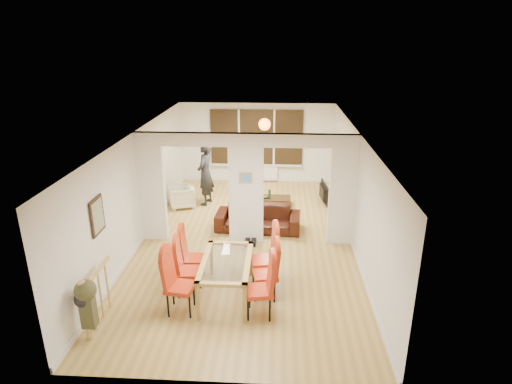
# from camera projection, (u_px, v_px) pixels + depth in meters

# --- Properties ---
(floor) EXTENTS (5.00, 9.00, 0.01)m
(floor) POSITION_uv_depth(u_px,v_px,m) (247.00, 240.00, 10.27)
(floor) COLOR #AD8D45
(floor) RESTS_ON ground
(room_walls) EXTENTS (5.00, 9.00, 2.60)m
(room_walls) POSITION_uv_depth(u_px,v_px,m) (246.00, 189.00, 9.82)
(room_walls) COLOR silver
(room_walls) RESTS_ON floor
(divider_wall) EXTENTS (5.00, 0.18, 2.60)m
(divider_wall) POSITION_uv_depth(u_px,v_px,m) (246.00, 189.00, 9.82)
(divider_wall) COLOR white
(divider_wall) RESTS_ON floor
(bay_window_blinds) EXTENTS (3.00, 0.08, 1.80)m
(bay_window_blinds) POSITION_uv_depth(u_px,v_px,m) (257.00, 137.00, 13.92)
(bay_window_blinds) COLOR black
(bay_window_blinds) RESTS_ON room_walls
(radiator) EXTENTS (1.40, 0.08, 0.50)m
(radiator) POSITION_uv_depth(u_px,v_px,m) (256.00, 173.00, 14.29)
(radiator) COLOR white
(radiator) RESTS_ON floor
(pendant_light) EXTENTS (0.36, 0.36, 0.36)m
(pendant_light) POSITION_uv_depth(u_px,v_px,m) (265.00, 124.00, 12.61)
(pendant_light) COLOR orange
(pendant_light) RESTS_ON room_walls
(stair_newel) EXTENTS (0.40, 1.20, 1.10)m
(stair_newel) POSITION_uv_depth(u_px,v_px,m) (99.00, 292.00, 7.20)
(stair_newel) COLOR tan
(stair_newel) RESTS_ON floor
(wall_poster) EXTENTS (0.04, 0.52, 0.67)m
(wall_poster) POSITION_uv_depth(u_px,v_px,m) (97.00, 216.00, 7.60)
(wall_poster) COLOR gray
(wall_poster) RESTS_ON room_walls
(pillar_photo) EXTENTS (0.30, 0.03, 0.25)m
(pillar_photo) POSITION_uv_depth(u_px,v_px,m) (246.00, 178.00, 9.63)
(pillar_photo) COLOR #4C8CD8
(pillar_photo) RESTS_ON divider_wall
(dining_table) EXTENTS (0.90, 1.60, 0.75)m
(dining_table) POSITION_uv_depth(u_px,v_px,m) (227.00, 278.00, 7.93)
(dining_table) COLOR #A8873E
(dining_table) RESTS_ON floor
(dining_chair_la) EXTENTS (0.53, 0.53, 1.15)m
(dining_chair_la) POSITION_uv_depth(u_px,v_px,m) (180.00, 283.00, 7.42)
(dining_chair_la) COLOR #B12C12
(dining_chair_la) RESTS_ON floor
(dining_chair_lb) EXTENTS (0.46, 0.46, 1.08)m
(dining_chair_lb) POSITION_uv_depth(u_px,v_px,m) (188.00, 268.00, 7.96)
(dining_chair_lb) COLOR #B12C12
(dining_chair_lb) RESTS_ON floor
(dining_chair_lc) EXTENTS (0.43, 0.43, 1.06)m
(dining_chair_lc) POSITION_uv_depth(u_px,v_px,m) (193.00, 255.00, 8.45)
(dining_chair_lc) COLOR #B12C12
(dining_chair_lc) RESTS_ON floor
(dining_chair_ra) EXTENTS (0.51, 0.51, 1.12)m
(dining_chair_ra) POSITION_uv_depth(u_px,v_px,m) (259.00, 287.00, 7.33)
(dining_chair_ra) COLOR #B12C12
(dining_chair_ra) RESTS_ON floor
(dining_chair_rb) EXTENTS (0.51, 0.51, 1.08)m
(dining_chair_rb) POSITION_uv_depth(u_px,v_px,m) (265.00, 271.00, 7.86)
(dining_chair_rb) COLOR #B12C12
(dining_chair_rb) RESTS_ON floor
(dining_chair_rc) EXTENTS (0.55, 0.55, 1.18)m
(dining_chair_rc) POSITION_uv_depth(u_px,v_px,m) (264.00, 256.00, 8.28)
(dining_chair_rc) COLOR #B12C12
(dining_chair_rc) RESTS_ON floor
(sofa) EXTENTS (2.15, 0.95, 0.61)m
(sofa) POSITION_uv_depth(u_px,v_px,m) (258.00, 218.00, 10.74)
(sofa) COLOR black
(sofa) RESTS_ON floor
(armchair) EXTENTS (0.86, 0.87, 0.62)m
(armchair) POSITION_uv_depth(u_px,v_px,m) (182.00, 196.00, 12.16)
(armchair) COLOR beige
(armchair) RESTS_ON floor
(person) EXTENTS (0.75, 0.57, 1.85)m
(person) POSITION_uv_depth(u_px,v_px,m) (205.00, 173.00, 12.16)
(person) COLOR black
(person) RESTS_ON floor
(television) EXTENTS (0.99, 0.23, 0.56)m
(television) POSITION_uv_depth(u_px,v_px,m) (321.00, 193.00, 12.55)
(television) COLOR black
(television) RESTS_ON floor
(coffee_table) EXTENTS (1.17, 0.80, 0.24)m
(coffee_table) POSITION_uv_depth(u_px,v_px,m) (272.00, 201.00, 12.32)
(coffee_table) COLOR #312210
(coffee_table) RESTS_ON floor
(bottle) EXTENTS (0.07, 0.07, 0.30)m
(bottle) POSITION_uv_depth(u_px,v_px,m) (269.00, 194.00, 12.12)
(bottle) COLOR #143F19
(bottle) RESTS_ON coffee_table
(bowl) EXTENTS (0.20, 0.20, 0.05)m
(bowl) POSITION_uv_depth(u_px,v_px,m) (265.00, 197.00, 12.22)
(bowl) COLOR #312210
(bowl) RESTS_ON coffee_table
(shoes) EXTENTS (0.25, 0.28, 0.11)m
(shoes) POSITION_uv_depth(u_px,v_px,m) (251.00, 242.00, 10.03)
(shoes) COLOR black
(shoes) RESTS_ON floor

